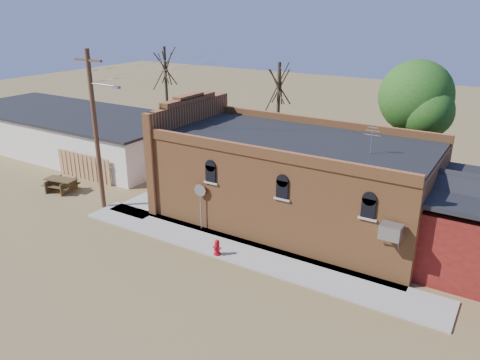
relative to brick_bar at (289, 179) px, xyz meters
The scene contains 14 objects.
ground 6.19m from the brick_bar, 106.65° to the right, with size 120.00×120.00×0.00m, color olive.
sidewalk_south 5.14m from the brick_bar, 91.78° to the right, with size 19.00×2.20×0.08m, color #9E9991.
sidewalk_west 8.28m from the brick_bar, behind, with size 2.60×10.00×0.08m, color #9E9991.
brick_bar is the anchor object (origin of this frame).
storage_building 20.81m from the brick_bar, behind, with size 20.40×8.40×3.17m.
wood_fence 14.61m from the brick_bar, behind, with size 5.20×0.10×1.80m, color #905E41, non-canonical shape.
utility_pole 10.96m from the brick_bar, 156.31° to the right, with size 3.12×0.26×9.00m.
tree_bare_near 9.54m from the brick_bar, 121.74° to the left, with size 2.80×2.80×7.65m.
tree_bare_far 18.25m from the brick_bar, 151.47° to the left, with size 2.80×2.80×8.16m.
tree_leafy 9.80m from the brick_bar, 61.44° to the left, with size 4.40×4.40×8.15m.
fire_hydrant 5.89m from the brick_bar, 99.96° to the right, with size 0.46×0.45×0.77m.
stop_sign 4.90m from the brick_bar, 130.96° to the right, with size 0.69×0.14×2.52m.
trash_barrel 7.87m from the brick_bar, 154.99° to the right, with size 0.57×0.57×0.88m, color #1C568C.
picnic_table 14.68m from the brick_bar, 164.29° to the right, with size 2.23×1.83×0.83m.
Camera 1 is at (11.85, -15.90, 11.09)m, focal length 35.00 mm.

